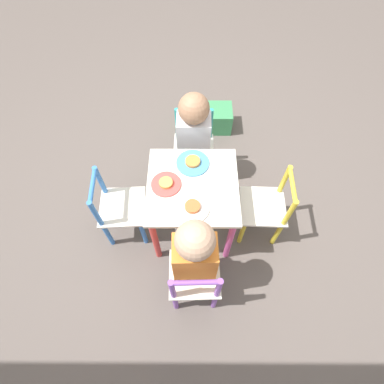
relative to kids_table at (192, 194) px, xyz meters
The scene contains 12 objects.
ground_plane 0.39m from the kids_table, ahead, with size 6.00×6.00×0.00m, color #5B514C.
kids_table is the anchor object (origin of this frame).
chair_teal 0.45m from the kids_table, 90.80° to the right, with size 0.26×0.26×0.53m.
chair_purple 0.45m from the kids_table, 91.59° to the left, with size 0.27×0.27×0.53m.
chair_blue 0.45m from the kids_table, ahead, with size 0.27×0.27×0.53m.
chair_yellow 0.45m from the kids_table, behind, with size 0.27×0.27×0.53m.
child_front 0.38m from the kids_table, 90.80° to the right, with size 0.20×0.22×0.74m.
child_back 0.38m from the kids_table, 91.59° to the left, with size 0.20×0.22×0.77m.
plate_front 0.17m from the kids_table, 90.00° to the right, with size 0.18×0.18×0.03m.
plate_back 0.17m from the kids_table, 90.00° to the left, with size 0.17×0.17×0.03m.
plate_right 0.17m from the kids_table, ahead, with size 0.16×0.16×0.03m.
storage_bin 0.94m from the kids_table, 98.03° to the right, with size 0.36×0.20×0.18m.
Camera 1 is at (-0.00, 0.85, 1.81)m, focal length 28.00 mm.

